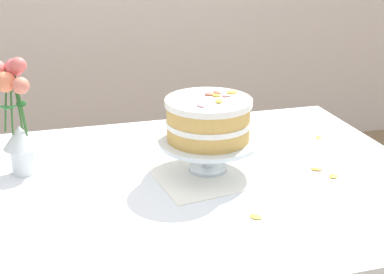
{
  "coord_description": "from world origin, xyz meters",
  "views": [
    {
      "loc": [
        -0.29,
        -1.2,
        1.36
      ],
      "look_at": [
        0.04,
        0.01,
        0.86
      ],
      "focal_mm": 45.99,
      "sensor_mm": 36.0,
      "label": 1
    }
  ],
  "objects_px": {
    "cake_stand": "(208,144)",
    "flower_vase": "(17,120)",
    "layer_cake": "(208,119)",
    "dining_table": "(183,210)"
  },
  "relations": [
    {
      "from": "flower_vase",
      "to": "dining_table",
      "type": "bearing_deg",
      "value": -22.71
    },
    {
      "from": "cake_stand",
      "to": "layer_cake",
      "type": "relative_size",
      "value": 1.19
    },
    {
      "from": "layer_cake",
      "to": "flower_vase",
      "type": "xyz_separation_m",
      "value": [
        -0.52,
        0.12,
        0.0
      ]
    },
    {
      "from": "cake_stand",
      "to": "layer_cake",
      "type": "distance_m",
      "value": 0.08
    },
    {
      "from": "dining_table",
      "to": "cake_stand",
      "type": "relative_size",
      "value": 4.83
    },
    {
      "from": "dining_table",
      "to": "cake_stand",
      "type": "distance_m",
      "value": 0.2
    },
    {
      "from": "cake_stand",
      "to": "flower_vase",
      "type": "bearing_deg",
      "value": 166.43
    },
    {
      "from": "cake_stand",
      "to": "flower_vase",
      "type": "relative_size",
      "value": 0.86
    },
    {
      "from": "layer_cake",
      "to": "flower_vase",
      "type": "height_order",
      "value": "flower_vase"
    },
    {
      "from": "cake_stand",
      "to": "flower_vase",
      "type": "distance_m",
      "value": 0.54
    }
  ]
}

